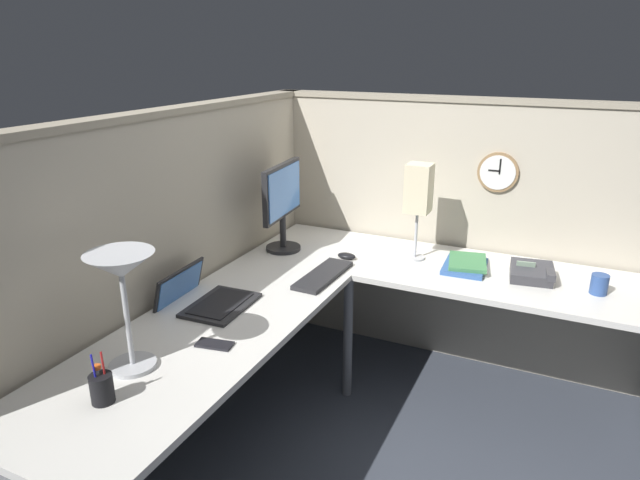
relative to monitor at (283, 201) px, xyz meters
name	(u,v)px	position (x,y,z in m)	size (l,w,h in m)	color
ground_plane	(363,418)	(-0.33, -0.64, -1.02)	(6.80, 6.80, 0.00)	#383D47
cubicle_wall_back	(172,275)	(-0.70, 0.23, -0.23)	(2.57, 0.12, 1.58)	#B7AD99
cubicle_wall_right	(461,233)	(0.54, -0.90, -0.23)	(0.12, 2.37, 1.58)	#B7AD99
desk	(365,324)	(-0.48, -0.69, -0.39)	(2.35, 2.15, 0.73)	silver
monitor	(283,201)	(0.00, 0.00, 0.00)	(0.46, 0.20, 0.50)	#232326
laptop	(203,298)	(-0.78, -0.01, -0.27)	(0.36, 0.40, 0.22)	#232326
keyboard	(323,275)	(-0.27, -0.38, -0.28)	(0.43, 0.14, 0.02)	#232326
computer_mouse	(347,256)	(0.02, -0.39, -0.28)	(0.06, 0.10, 0.03)	black
desk_lamp_dome	(122,275)	(-1.33, -0.10, 0.07)	(0.24, 0.24, 0.44)	#B7BABF
pen_cup	(102,388)	(-1.53, -0.16, -0.24)	(0.08, 0.08, 0.18)	black
cell_phone	(214,344)	(-1.07, -0.28, -0.29)	(0.07, 0.14, 0.01)	black
office_phone	(533,273)	(0.14, -1.34, -0.26)	(0.22, 0.23, 0.11)	#38383D
book_stack	(466,265)	(0.16, -1.01, -0.27)	(0.31, 0.24, 0.04)	#335999
desk_lamp_paper	(419,191)	(0.18, -0.73, 0.09)	(0.13, 0.13, 0.53)	#B7BABF
coffee_mug	(599,284)	(0.10, -1.64, -0.25)	(0.08, 0.08, 0.10)	#2D4C8C
wall_clock	(498,172)	(0.49, -1.08, 0.17)	(0.04, 0.22, 0.22)	olive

